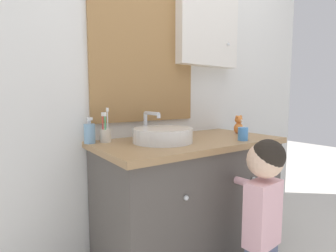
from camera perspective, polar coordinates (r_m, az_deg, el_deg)
The scene contains 8 objects.
wall_back at distance 1.88m, azimuth -1.09°, elevation 13.53°, with size 3.20×0.18×2.50m.
vanity_counter at distance 1.73m, azimuth 4.59°, elevation -15.85°, with size 1.14×0.60×0.78m.
sink_basin at distance 1.51m, azimuth -1.22°, elevation -1.87°, with size 0.35×0.39×0.17m.
toothbrush_holder at distance 1.55m, azimuth -13.45°, elevation -1.79°, with size 0.07×0.07×0.20m.
soap_dispenser at distance 1.53m, azimuth -16.71°, elevation -1.49°, with size 0.06×0.06×0.15m.
child_figure at distance 1.41m, azimuth 20.02°, elevation -15.35°, with size 0.20×0.42×0.85m.
teddy_bear at distance 1.93m, azimuth 15.11°, elevation 0.20°, with size 0.07×0.06×0.13m.
drinking_cup at distance 1.63m, azimuth 16.00°, elevation -1.68°, with size 0.06×0.06×0.08m, color #4789D1.
Camera 1 is at (-1.02, -0.93, 1.04)m, focal length 28.00 mm.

